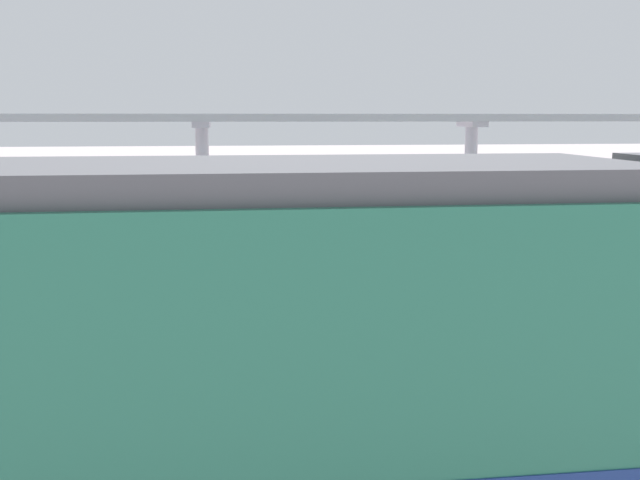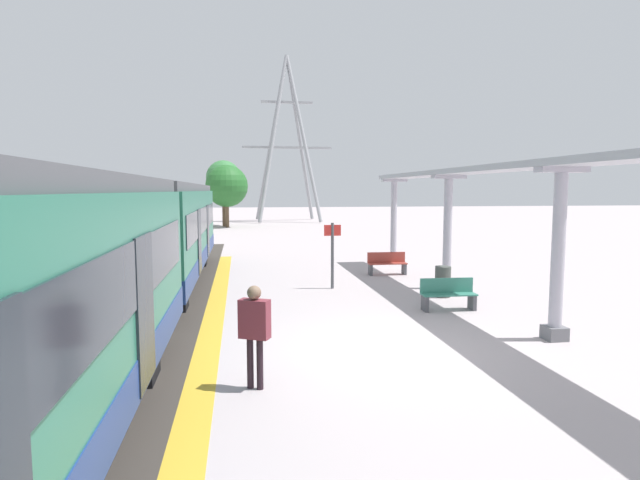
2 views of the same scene
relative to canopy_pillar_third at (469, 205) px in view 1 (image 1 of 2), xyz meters
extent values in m
plane|color=#ADA1A3|center=(-3.65, -0.11, -1.91)|extent=(176.00, 176.00, 0.00)
cube|color=#1E262D|center=(-8.04, 6.21, -0.22)|extent=(0.04, 1.10, 2.00)
cube|color=slate|center=(0.00, 0.00, -1.76)|extent=(0.44, 0.44, 0.30)
cylinder|color=#B2AEBA|center=(0.00, 0.00, 0.06)|extent=(0.28, 0.28, 3.35)
cube|color=#B2AEBA|center=(0.00, 0.00, 1.80)|extent=(1.10, 0.36, 0.12)
cube|color=slate|center=(0.00, 5.91, -1.76)|extent=(0.44, 0.44, 0.30)
cylinder|color=#B2AEBA|center=(0.00, 5.91, 0.06)|extent=(0.28, 0.28, 3.35)
cube|color=#B2AEBA|center=(0.00, 5.91, 1.80)|extent=(1.10, 0.36, 0.12)
cube|color=#A8AAB2|center=(0.00, -0.05, 1.94)|extent=(1.20, 24.61, 0.16)
cube|color=#357C68|center=(-1.18, 2.96, -1.47)|extent=(1.51, 0.49, 0.04)
cube|color=#357C68|center=(-1.18, 3.15, -1.25)|extent=(1.50, 0.11, 0.40)
cube|color=#4C4C51|center=(-0.51, 2.93, -1.70)|extent=(0.11, 0.40, 0.42)
cube|color=#4C4C51|center=(-1.85, 2.98, -1.70)|extent=(0.11, 0.40, 0.42)
cube|color=#A33D32|center=(-1.16, 8.88, -1.47)|extent=(1.51, 0.48, 0.04)
cube|color=#A33D32|center=(-1.15, 9.07, -1.25)|extent=(1.50, 0.10, 0.40)
cube|color=#4C4C51|center=(-0.49, 8.86, -1.70)|extent=(0.11, 0.40, 0.42)
cube|color=#4C4C51|center=(-1.83, 8.90, -1.70)|extent=(0.11, 0.40, 0.42)
cylinder|color=#474D47|center=(-0.65, 4.67, -1.44)|extent=(0.48, 0.48, 0.94)
cylinder|color=#4C4C51|center=(-3.76, 6.50, -0.81)|extent=(0.10, 0.10, 2.20)
cube|color=red|center=(-3.76, 6.50, 0.04)|extent=(0.56, 0.04, 0.36)
camera|label=1|loc=(-15.42, 5.40, 1.94)|focal=40.08mm
camera|label=2|loc=(-6.78, -9.92, 1.36)|focal=28.46mm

